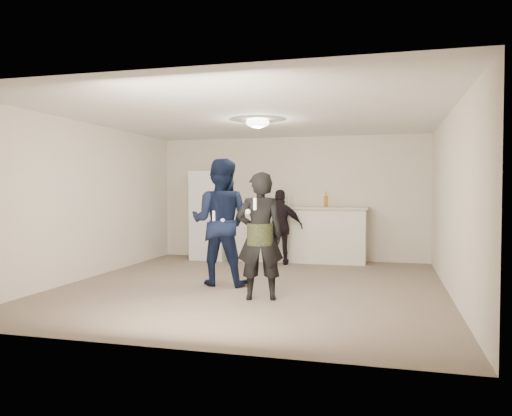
% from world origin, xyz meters
% --- Properties ---
extents(floor, '(6.00, 6.00, 0.00)m').
position_xyz_m(floor, '(0.00, 0.00, 0.00)').
color(floor, '#6B5B4C').
rests_on(floor, ground).
extents(ceiling, '(6.00, 6.00, 0.00)m').
position_xyz_m(ceiling, '(0.00, 0.00, 2.50)').
color(ceiling, silver).
rests_on(ceiling, wall_back).
extents(wall_back, '(6.00, 0.00, 6.00)m').
position_xyz_m(wall_back, '(0.00, 3.00, 1.25)').
color(wall_back, beige).
rests_on(wall_back, floor).
extents(wall_front, '(6.00, 0.00, 6.00)m').
position_xyz_m(wall_front, '(0.00, -3.00, 1.25)').
color(wall_front, beige).
rests_on(wall_front, floor).
extents(wall_left, '(0.00, 6.00, 6.00)m').
position_xyz_m(wall_left, '(-2.75, 0.00, 1.25)').
color(wall_left, beige).
rests_on(wall_left, floor).
extents(wall_right, '(0.00, 6.00, 6.00)m').
position_xyz_m(wall_right, '(2.75, 0.00, 1.25)').
color(wall_right, beige).
rests_on(wall_right, floor).
extents(counter, '(2.60, 0.56, 1.05)m').
position_xyz_m(counter, '(0.23, 2.67, 0.53)').
color(counter, silver).
rests_on(counter, floor).
extents(counter_top, '(2.68, 0.64, 0.04)m').
position_xyz_m(counter_top, '(0.23, 2.67, 1.07)').
color(counter_top, '#BEB493').
rests_on(counter_top, counter).
extents(fridge, '(0.70, 0.70, 1.80)m').
position_xyz_m(fridge, '(-1.59, 2.60, 0.90)').
color(fridge, silver).
rests_on(fridge, floor).
extents(fridge_handle, '(0.02, 0.02, 0.60)m').
position_xyz_m(fridge_handle, '(-1.31, 2.23, 1.30)').
color(fridge_handle, silver).
rests_on(fridge_handle, fridge).
extents(ceiling_dome, '(0.36, 0.36, 0.16)m').
position_xyz_m(ceiling_dome, '(0.00, 0.30, 2.45)').
color(ceiling_dome, white).
rests_on(ceiling_dome, ceiling).
extents(shaker, '(0.08, 0.08, 0.17)m').
position_xyz_m(shaker, '(-0.37, 2.63, 1.18)').
color(shaker, silver).
rests_on(shaker, counter_top).
extents(man, '(0.94, 0.74, 1.89)m').
position_xyz_m(man, '(-0.49, -0.02, 0.94)').
color(man, '#0F1D40').
rests_on(man, floor).
extents(woman, '(0.69, 0.54, 1.66)m').
position_xyz_m(woman, '(0.33, -0.84, 0.83)').
color(woman, black).
rests_on(woman, floor).
extents(camo_shorts, '(0.34, 0.34, 0.28)m').
position_xyz_m(camo_shorts, '(0.33, -0.84, 0.85)').
color(camo_shorts, '#303D1B').
rests_on(camo_shorts, woman).
extents(spectator, '(0.88, 0.46, 1.43)m').
position_xyz_m(spectator, '(-0.04, 2.19, 0.72)').
color(spectator, black).
rests_on(spectator, floor).
extents(remote_man, '(0.04, 0.04, 0.15)m').
position_xyz_m(remote_man, '(-0.49, -0.30, 1.05)').
color(remote_man, white).
rests_on(remote_man, man).
extents(nunchuk_man, '(0.07, 0.07, 0.07)m').
position_xyz_m(nunchuk_man, '(-0.37, -0.27, 0.98)').
color(nunchuk_man, silver).
rests_on(nunchuk_man, man).
extents(remote_woman, '(0.04, 0.04, 0.15)m').
position_xyz_m(remote_woman, '(0.33, -1.09, 1.25)').
color(remote_woman, white).
rests_on(remote_woman, woman).
extents(nunchuk_woman, '(0.07, 0.07, 0.07)m').
position_xyz_m(nunchuk_woman, '(0.23, -1.06, 1.15)').
color(nunchuk_woman, white).
rests_on(nunchuk_woman, woman).
extents(bottle_cluster, '(1.40, 0.37, 0.24)m').
position_xyz_m(bottle_cluster, '(0.04, 2.63, 1.20)').
color(bottle_cluster, '#123F22').
rests_on(bottle_cluster, counter_top).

